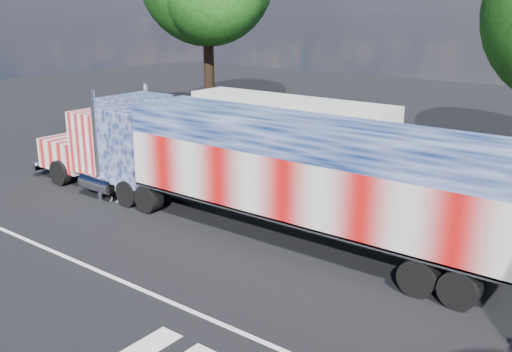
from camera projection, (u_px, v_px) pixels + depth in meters
The scene contains 5 objects.
ground at pixel (201, 251), 18.85m from camera, with size 100.00×100.00×0.00m, color black.
lane_markings at pixel (150, 314), 14.99m from camera, with size 30.00×2.67×0.01m.
semi_truck at pixel (244, 164), 20.41m from camera, with size 21.55×3.40×4.59m.
coach_bus at pixel (289, 129), 29.42m from camera, with size 11.42×2.66×3.32m.
woman at pixel (113, 181), 23.41m from camera, with size 0.66×0.43×1.81m, color slate.
Camera 1 is at (12.08, -12.61, 7.74)m, focal length 40.00 mm.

